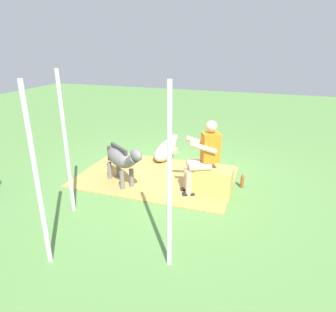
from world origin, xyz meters
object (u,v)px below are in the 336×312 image
(tent_pole_mid, at_px, (37,180))
(soda_bottle, at_px, (242,181))
(person_seated, at_px, (204,154))
(tent_pole_right, at_px, (66,145))
(pony_standing, at_px, (121,159))
(hay_bale, at_px, (212,181))
(pony_lying, at_px, (166,151))
(tent_pole_left, at_px, (169,182))

(tent_pole_mid, bearing_deg, soda_bottle, -125.77)
(person_seated, bearing_deg, tent_pole_mid, 59.96)
(person_seated, xyz_separation_m, tent_pole_right, (1.90, 1.31, 0.38))
(pony_standing, bearing_deg, hay_bale, -172.35)
(pony_standing, xyz_separation_m, tent_pole_mid, (-0.12, 2.31, 0.61))
(hay_bale, distance_m, soda_bottle, 0.67)
(pony_lying, relative_size, tent_pole_left, 0.58)
(tent_pole_mid, bearing_deg, tent_pole_left, -163.25)
(pony_standing, bearing_deg, person_seated, -173.45)
(person_seated, bearing_deg, soda_bottle, -146.39)
(tent_pole_mid, bearing_deg, pony_standing, -86.98)
(tent_pole_left, bearing_deg, soda_bottle, -104.50)
(soda_bottle, bearing_deg, hay_bale, 37.34)
(tent_pole_mid, bearing_deg, pony_lying, -92.92)
(hay_bale, height_order, person_seated, person_seated)
(tent_pole_left, distance_m, tent_pole_right, 2.07)
(person_seated, xyz_separation_m, pony_lying, (1.24, -1.48, -0.58))
(hay_bale, xyz_separation_m, pony_lying, (1.39, -1.43, -0.06))
(hay_bale, distance_m, tent_pole_left, 2.29)
(hay_bale, height_order, tent_pole_left, tent_pole_left)
(pony_standing, xyz_separation_m, tent_pole_left, (-1.60, 1.87, 0.61))
(pony_standing, xyz_separation_m, soda_bottle, (-2.24, -0.63, -0.40))
(person_seated, bearing_deg, tent_pole_right, 34.65)
(tent_pole_right, relative_size, tent_pole_mid, 1.00)
(tent_pole_right, bearing_deg, tent_pole_left, 159.32)
(pony_standing, xyz_separation_m, tent_pole_right, (0.34, 1.14, 0.61))
(pony_lying, relative_size, soda_bottle, 4.48)
(pony_standing, height_order, tent_pole_right, tent_pole_right)
(pony_lying, distance_m, tent_pole_left, 3.87)
(hay_bale, xyz_separation_m, pony_standing, (1.72, 0.23, 0.30))
(person_seated, xyz_separation_m, tent_pole_left, (-0.03, 2.05, 0.38))
(person_seated, relative_size, tent_pole_right, 0.60)
(hay_bale, xyz_separation_m, tent_pole_right, (2.06, 1.37, 0.90))
(pony_standing, bearing_deg, tent_pole_right, 73.28)
(person_seated, bearing_deg, pony_lying, -50.18)
(tent_pole_left, bearing_deg, hay_bale, -93.28)
(person_seated, xyz_separation_m, tent_pole_mid, (1.44, 2.49, 0.38))
(hay_bale, height_order, pony_lying, hay_bale)
(pony_standing, relative_size, pony_lying, 0.87)
(tent_pole_mid, bearing_deg, person_seated, -120.04)
(hay_bale, bearing_deg, tent_pole_left, 86.72)
(pony_lying, bearing_deg, hay_bale, 134.17)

